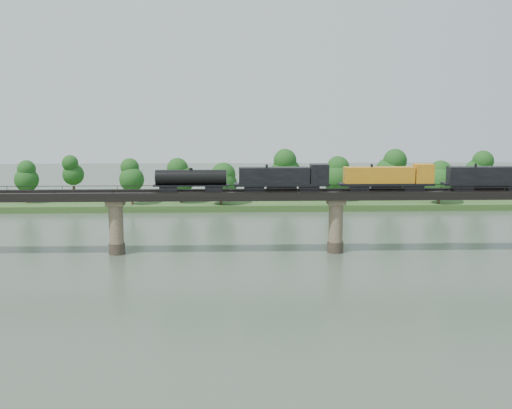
{
  "coord_description": "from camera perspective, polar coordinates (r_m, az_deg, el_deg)",
  "views": [
    {
      "loc": [
        -18.39,
        -84.73,
        27.74
      ],
      "look_at": [
        -14.62,
        30.0,
        9.0
      ],
      "focal_mm": 45.0,
      "sensor_mm": 36.0,
      "label": 1
    }
  ],
  "objects": [
    {
      "name": "ground",
      "position": [
        91.04,
        9.98,
        -8.61
      ],
      "size": [
        400.0,
        400.0,
        0.0
      ],
      "primitive_type": "plane",
      "color": "#394839",
      "rests_on": "ground"
    },
    {
      "name": "far_bank",
      "position": [
        172.84,
        4.25,
        0.28
      ],
      "size": [
        300.0,
        24.0,
        1.6
      ],
      "primitive_type": "cube",
      "color": "#2F5221",
      "rests_on": "ground"
    },
    {
      "name": "bridge",
      "position": [
        118.31,
        7.1,
        -1.65
      ],
      "size": [
        236.0,
        30.0,
        11.5
      ],
      "color": "#473A2D",
      "rests_on": "ground"
    },
    {
      "name": "bridge_superstructure",
      "position": [
        117.29,
        7.16,
        1.38
      ],
      "size": [
        220.0,
        4.9,
        0.75
      ],
      "color": "black",
      "rests_on": "bridge"
    },
    {
      "name": "far_treeline",
      "position": [
        166.65,
        1.64,
        2.75
      ],
      "size": [
        289.06,
        17.54,
        13.6
      ],
      "color": "#382619",
      "rests_on": "far_bank"
    },
    {
      "name": "freight_train",
      "position": [
        117.52,
        8.56,
        2.35
      ],
      "size": [
        69.81,
        2.72,
        4.81
      ],
      "color": "black",
      "rests_on": "bridge"
    }
  ]
}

